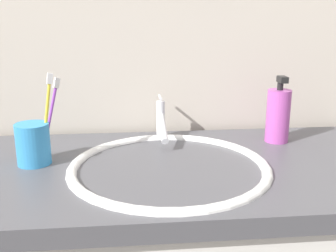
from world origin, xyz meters
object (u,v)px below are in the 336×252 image
at_px(toothbrush_cup, 33,144).
at_px(toothbrush_yellow, 47,112).
at_px(toothbrush_purple, 51,113).
at_px(soap_dispenser, 278,115).
at_px(faucet, 162,122).

relative_size(toothbrush_cup, toothbrush_yellow, 0.47).
height_order(toothbrush_purple, soap_dispenser, toothbrush_purple).
height_order(toothbrush_cup, toothbrush_yellow, toothbrush_yellow).
bearing_deg(toothbrush_cup, toothbrush_yellow, 16.82).
bearing_deg(faucet, toothbrush_yellow, -152.58).
xyz_separation_m(toothbrush_cup, toothbrush_yellow, (0.03, 0.01, 0.07)).
xyz_separation_m(toothbrush_purple, toothbrush_yellow, (-0.00, -0.03, 0.01)).
bearing_deg(toothbrush_purple, toothbrush_cup, -137.09).
xyz_separation_m(toothbrush_cup, toothbrush_purple, (0.04, 0.04, 0.06)).
height_order(toothbrush_purple, toothbrush_yellow, toothbrush_yellow).
bearing_deg(faucet, soap_dispenser, -8.04).
bearing_deg(toothbrush_yellow, faucet, 27.42).
xyz_separation_m(faucet, soap_dispenser, (0.31, -0.04, 0.02)).
relative_size(faucet, soap_dispenser, 0.98).
height_order(faucet, soap_dispenser, soap_dispenser).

